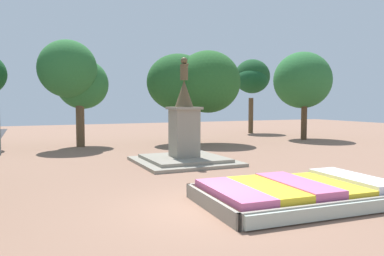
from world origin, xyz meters
name	(u,v)px	position (x,y,z in m)	size (l,w,h in m)	color
ground_plane	(205,209)	(0.00, 0.00, 0.00)	(83.59, 83.59, 0.00)	#8C6651
flower_planter	(298,193)	(2.77, -0.46, 0.28)	(5.78, 3.74, 0.62)	#38281C
statue_monument	(184,142)	(2.50, 7.42, 1.03)	(4.45, 4.45, 5.01)	gray
park_tree_far_left	(195,82)	(6.54, 15.10, 4.32)	(6.38, 5.11, 6.51)	brown
park_tree_behind_statue	(74,76)	(-1.45, 16.21, 4.58)	(4.54, 4.21, 6.80)	brown
park_tree_far_right	(252,78)	(15.29, 21.26, 5.18)	(3.57, 3.37, 6.98)	brown
park_tree_mid_canopy	(302,79)	(15.69, 14.72, 4.74)	(4.53, 4.62, 6.86)	#4C3823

